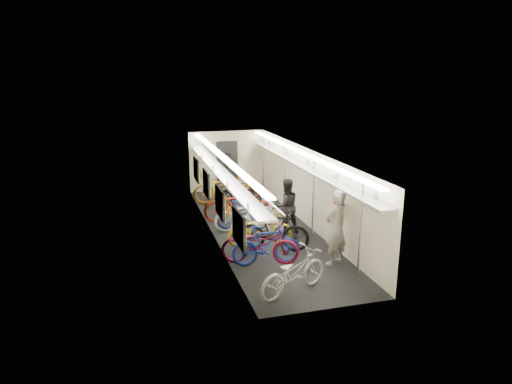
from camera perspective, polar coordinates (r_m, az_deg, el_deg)
train_car_shell at (r=14.07m, az=-1.53°, el=2.48°), size 10.00×10.00×10.00m
bicycle_0 at (r=9.97m, az=4.71°, el=-9.97°), size 1.94×1.33×0.97m
bicycle_1 at (r=11.32m, az=1.27°, el=-6.64°), size 1.76×0.64×1.04m
bicycle_2 at (r=11.39m, az=0.48°, el=-6.55°), size 2.05×1.29×1.02m
bicycle_3 at (r=12.15m, az=2.19°, el=-4.83°), size 1.98×1.20×1.15m
bicycle_4 at (r=12.53m, az=0.53°, el=-4.69°), size 1.85×0.76×0.95m
bicycle_5 at (r=13.29m, az=0.40°, el=-3.33°), size 1.77×0.63×1.04m
bicycle_6 at (r=13.71m, az=-1.22°, el=-2.82°), size 1.97×0.80×1.02m
bicycle_7 at (r=13.75m, az=-1.64°, el=-2.96°), size 1.61×0.93×0.93m
bicycle_8 at (r=14.41m, az=-2.20°, el=-1.68°), size 2.30×1.27×1.15m
bicycle_9 at (r=16.02m, az=-2.13°, el=-0.11°), size 1.81×0.55×1.08m
bicycle_10 at (r=16.62m, az=-4.14°, el=0.49°), size 2.21×1.00×1.12m
passenger_near at (r=11.37m, az=9.95°, el=-4.38°), size 0.82×0.69×1.92m
passenger_mid at (r=13.45m, az=3.77°, el=-1.78°), size 0.84×0.67×1.65m
backpack at (r=11.71m, az=10.27°, el=-2.20°), size 0.29×0.24×0.38m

